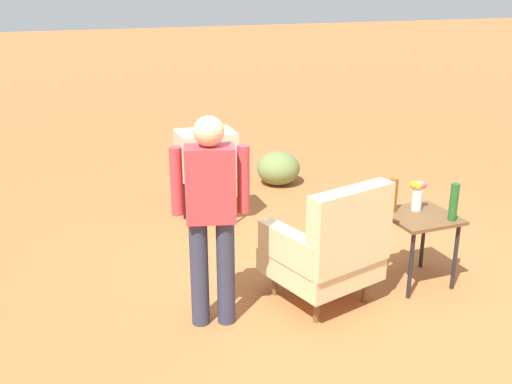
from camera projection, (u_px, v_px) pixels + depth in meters
name	position (u px, v px, depth m)	size (l,w,h in m)	color
ground_plane	(348.00, 298.00, 5.06)	(60.00, 60.00, 0.00)	#AD6033
armchair	(330.00, 248.00, 4.82)	(0.93, 0.95, 1.06)	brown
side_table	(420.00, 225.00, 5.16)	(0.56, 0.56, 0.63)	black
tv_on_stand	(206.00, 154.00, 6.37)	(0.62, 0.47, 1.03)	black
person_standing	(211.00, 210.00, 4.40)	(0.55, 0.31, 1.64)	#2D3347
bottle_wine_green	(454.00, 202.00, 4.97)	(0.07, 0.07, 0.32)	#1E5623
bottle_tall_amber	(393.00, 195.00, 5.16)	(0.07, 0.07, 0.30)	brown
flower_vase	(417.00, 194.00, 5.19)	(0.15, 0.10, 0.27)	silver
shrub_far	(278.00, 168.00, 7.80)	(0.56, 0.56, 0.43)	olive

